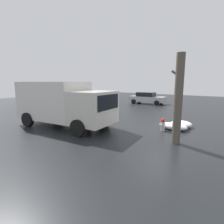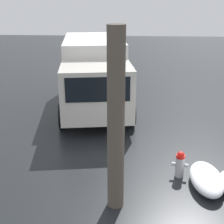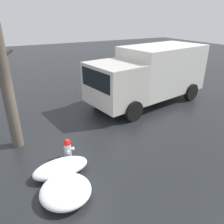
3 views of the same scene
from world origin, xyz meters
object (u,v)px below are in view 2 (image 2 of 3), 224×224
at_px(tree_trunk, 116,123).
at_px(delivery_truck, 95,72).
at_px(fire_hydrant, 180,164).
at_px(pedestrian, 98,98).

xyz_separation_m(tree_trunk, delivery_truck, (6.67, 1.24, -0.50)).
bearing_deg(tree_trunk, fire_hydrant, -51.35).
relative_size(delivery_truck, pedestrian, 3.61).
bearing_deg(fire_hydrant, delivery_truck, 38.99).
bearing_deg(fire_hydrant, pedestrian, 46.73).
relative_size(fire_hydrant, pedestrian, 0.40).
xyz_separation_m(fire_hydrant, delivery_truck, (5.37, 2.88, 1.16)).
xyz_separation_m(fire_hydrant, tree_trunk, (-1.31, 1.63, 1.65)).
height_order(tree_trunk, pedestrian, tree_trunk).
height_order(fire_hydrant, tree_trunk, tree_trunk).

